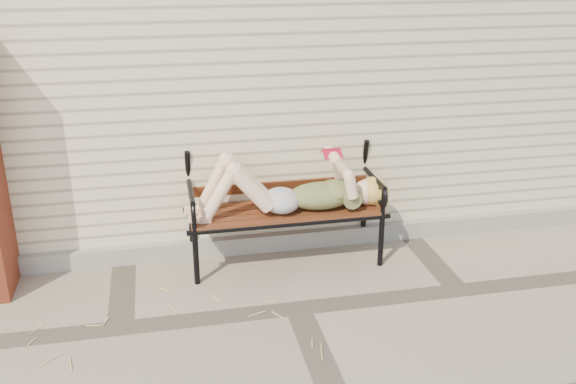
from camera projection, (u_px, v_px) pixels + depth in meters
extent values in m
plane|color=gray|center=(298.00, 308.00, 4.63)|extent=(80.00, 80.00, 0.00)
cube|color=beige|center=(237.00, 39.00, 6.82)|extent=(8.00, 4.00, 3.00)
cube|color=gray|center=(273.00, 242.00, 5.49)|extent=(8.00, 0.10, 0.15)
cylinder|color=black|center=(196.00, 257.00, 4.89)|extent=(0.04, 0.04, 0.45)
cylinder|color=black|center=(192.00, 233.00, 5.30)|extent=(0.04, 0.04, 0.45)
cylinder|color=black|center=(381.00, 240.00, 5.17)|extent=(0.04, 0.04, 0.45)
cylinder|color=black|center=(364.00, 218.00, 5.58)|extent=(0.04, 0.04, 0.45)
cube|color=#602D18|center=(285.00, 211.00, 5.15)|extent=(1.53, 0.49, 0.03)
cylinder|color=black|center=(291.00, 224.00, 4.95)|extent=(1.61, 0.04, 0.04)
cylinder|color=black|center=(280.00, 203.00, 5.36)|extent=(1.61, 0.04, 0.04)
torus|color=black|center=(277.00, 139.00, 5.27)|extent=(0.28, 0.04, 0.28)
ellipsoid|color=#093041|center=(320.00, 196.00, 5.13)|extent=(0.54, 0.31, 0.21)
ellipsoid|color=#093041|center=(335.00, 190.00, 5.14)|extent=(0.26, 0.30, 0.16)
ellipsoid|color=#B2B3B8|center=(281.00, 200.00, 5.08)|extent=(0.30, 0.34, 0.19)
sphere|color=#FFD3AB|center=(367.00, 192.00, 5.21)|extent=(0.22, 0.22, 0.22)
ellipsoid|color=#E5AD56|center=(373.00, 191.00, 5.22)|extent=(0.25, 0.26, 0.23)
cube|color=maroon|center=(331.00, 150.00, 5.01)|extent=(0.14, 0.02, 0.02)
cube|color=silver|center=(333.00, 154.00, 4.98)|extent=(0.14, 0.09, 0.05)
cube|color=silver|center=(330.00, 151.00, 5.06)|extent=(0.14, 0.09, 0.05)
cube|color=maroon|center=(333.00, 154.00, 4.98)|extent=(0.15, 0.09, 0.05)
cube|color=maroon|center=(330.00, 151.00, 5.06)|extent=(0.15, 0.09, 0.05)
cylinder|color=tan|center=(221.00, 328.00, 4.39)|extent=(0.15, 0.01, 0.01)
cylinder|color=tan|center=(172.00, 320.00, 4.48)|extent=(0.02, 0.10, 0.01)
cylinder|color=tan|center=(67.00, 306.00, 4.64)|extent=(0.05, 0.07, 0.01)
cylinder|color=tan|center=(231.00, 330.00, 4.36)|extent=(0.07, 0.11, 0.01)
cylinder|color=tan|center=(314.00, 331.00, 4.35)|extent=(0.09, 0.07, 0.01)
cylinder|color=tan|center=(27.00, 351.00, 4.14)|extent=(0.11, 0.06, 0.01)
cylinder|color=tan|center=(308.00, 326.00, 4.41)|extent=(0.07, 0.10, 0.01)
cylinder|color=tan|center=(93.00, 328.00, 4.38)|extent=(0.01, 0.14, 0.01)
cylinder|color=tan|center=(160.00, 383.00, 3.84)|extent=(0.12, 0.02, 0.01)
cylinder|color=tan|center=(254.00, 327.00, 4.39)|extent=(0.11, 0.13, 0.01)
cylinder|color=tan|center=(182.00, 332.00, 4.34)|extent=(0.11, 0.04, 0.01)
cylinder|color=tan|center=(271.00, 293.00, 4.82)|extent=(0.10, 0.08, 0.01)
cylinder|color=tan|center=(77.00, 319.00, 4.49)|extent=(0.01, 0.15, 0.01)
cylinder|color=tan|center=(138.00, 318.00, 4.50)|extent=(0.02, 0.15, 0.01)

